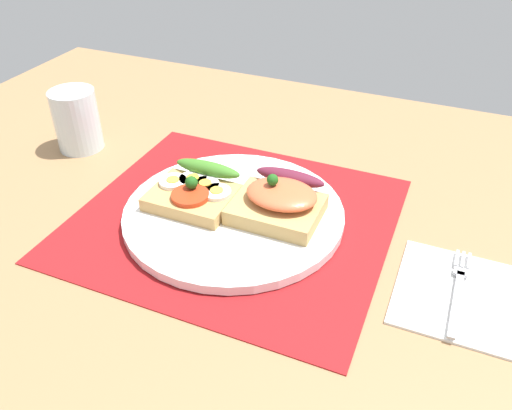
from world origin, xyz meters
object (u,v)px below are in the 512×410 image
object	(u,v)px
sandwich_egg_tomato	(195,191)
drinking_glass	(77,120)
sandwich_salmon	(280,200)
napkin	(460,294)
plate	(234,213)
fork	(458,288)

from	to	relation	value
sandwich_egg_tomato	drinking_glass	xyz separation A→B (cm)	(-24.00, 7.57, 1.71)
sandwich_salmon	napkin	bearing A→B (deg)	-11.57
plate	drinking_glass	bearing A→B (deg)	165.44
napkin	drinking_glass	xyz separation A→B (cm)	(-56.58, 10.58, 4.28)
drinking_glass	napkin	bearing A→B (deg)	-10.59
fork	drinking_glass	distance (cm)	57.39
sandwich_egg_tomato	sandwich_salmon	world-z (taller)	sandwich_salmon
plate	drinking_glass	size ratio (longest dim) A/B	2.98
plate	fork	world-z (taller)	plate
plate	sandwich_salmon	xyz separation A→B (cm)	(5.46, 1.50, 2.51)
plate	fork	size ratio (longest dim) A/B	2.03
sandwich_egg_tomato	napkin	distance (cm)	32.82
napkin	plate	bearing A→B (deg)	173.80
sandwich_salmon	drinking_glass	xyz separation A→B (cm)	(-34.76, 6.11, 1.18)
fork	drinking_glass	size ratio (longest dim) A/B	1.47
sandwich_salmon	plate	bearing A→B (deg)	-164.63
sandwich_egg_tomato	drinking_glass	bearing A→B (deg)	162.49
napkin	fork	world-z (taller)	fork
napkin	drinking_glass	distance (cm)	57.72
napkin	fork	size ratio (longest dim) A/B	1.02
napkin	fork	xyz separation A→B (cm)	(-0.24, 0.33, 0.46)
sandwich_salmon	drinking_glass	distance (cm)	35.31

